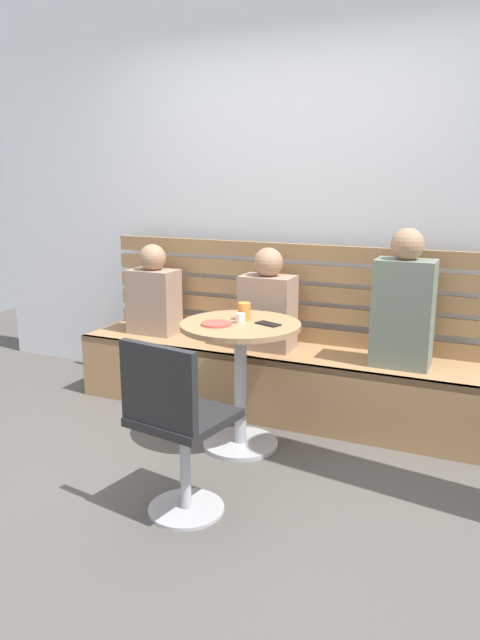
% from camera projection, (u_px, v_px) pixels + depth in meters
% --- Properties ---
extents(ground, '(8.00, 8.00, 0.00)m').
position_uv_depth(ground, '(182.00, 495.00, 2.99)').
color(ground, '#514C47').
extents(back_wall, '(5.20, 0.10, 2.90)m').
position_uv_depth(back_wall, '(298.00, 190.00, 4.10)').
color(back_wall, silver).
rests_on(back_wall, ground).
extents(booth_bench, '(2.70, 0.52, 0.44)m').
position_uv_depth(booth_bench, '(272.00, 380.00, 4.00)').
color(booth_bench, '#A87C51').
rests_on(booth_bench, ground).
extents(booth_backrest, '(2.65, 0.04, 0.66)m').
position_uv_depth(booth_backrest, '(286.00, 292.00, 4.08)').
color(booth_backrest, '#9A7249').
rests_on(booth_backrest, booth_bench).
extents(cafe_table, '(0.68, 0.68, 0.74)m').
position_uv_depth(cafe_table, '(240.00, 361.00, 3.42)').
color(cafe_table, '#ADADB2').
rests_on(cafe_table, ground).
extents(white_chair, '(0.46, 0.46, 0.85)m').
position_uv_depth(white_chair, '(175.00, 423.00, 2.69)').
color(white_chair, '#ADADB2').
rests_on(white_chair, ground).
extents(person_adult, '(0.34, 0.22, 0.82)m').
position_uv_depth(person_adult, '(404.00, 305.00, 3.51)').
color(person_adult, slate).
rests_on(person_adult, booth_bench).
extents(person_child_left, '(0.34, 0.22, 0.64)m').
position_uv_depth(person_child_left, '(154.00, 294.00, 4.28)').
color(person_child_left, '#9E7F6B').
rests_on(person_child_left, booth_bench).
extents(person_child_middle, '(0.34, 0.22, 0.66)m').
position_uv_depth(person_child_middle, '(268.00, 305.00, 3.88)').
color(person_child_middle, '#9E7F6B').
rests_on(person_child_middle, booth_bench).
extents(cup_espresso_small, '(0.06, 0.06, 0.05)m').
position_uv_depth(cup_espresso_small, '(240.00, 318.00, 3.36)').
color(cup_espresso_small, silver).
rests_on(cup_espresso_small, cafe_table).
extents(cup_tumbler_orange, '(0.07, 0.07, 0.10)m').
position_uv_depth(cup_tumbler_orange, '(244.00, 311.00, 3.43)').
color(cup_tumbler_orange, orange).
rests_on(cup_tumbler_orange, cafe_table).
extents(plate_small, '(0.17, 0.17, 0.01)m').
position_uv_depth(plate_small, '(216.00, 324.00, 3.32)').
color(plate_small, '#DB4C42').
rests_on(plate_small, cafe_table).
extents(phone_on_table, '(0.16, 0.11, 0.01)m').
position_uv_depth(phone_on_table, '(268.00, 324.00, 3.33)').
color(phone_on_table, black).
rests_on(phone_on_table, cafe_table).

